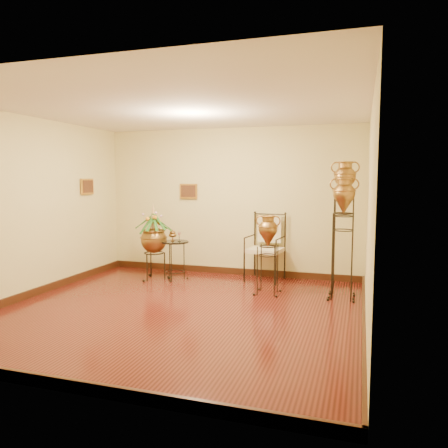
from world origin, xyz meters
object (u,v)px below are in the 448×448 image
(amphora_tall, at_px, (343,228))
(amphora_mid, at_px, (343,238))
(planter_urn, at_px, (154,237))
(armchair, at_px, (265,247))
(side_table, at_px, (175,259))

(amphora_tall, relative_size, amphora_mid, 1.13)
(planter_urn, bearing_deg, armchair, 14.49)
(side_table, bearing_deg, planter_urn, -169.51)
(amphora_tall, bearing_deg, armchair, 153.06)
(amphora_tall, height_order, side_table, amphora_tall)
(side_table, bearing_deg, amphora_tall, -5.20)
(amphora_mid, bearing_deg, amphora_tall, 90.00)
(amphora_mid, bearing_deg, planter_urn, 174.26)
(amphora_mid, xyz_separation_m, side_table, (-2.97, 0.41, -0.58))
(planter_urn, bearing_deg, amphora_tall, -3.39)
(planter_urn, bearing_deg, side_table, 10.49)
(armchair, bearing_deg, amphora_tall, -20.40)
(armchair, relative_size, side_table, 1.35)
(amphora_tall, height_order, amphora_mid, amphora_tall)
(amphora_mid, distance_m, planter_urn, 3.38)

